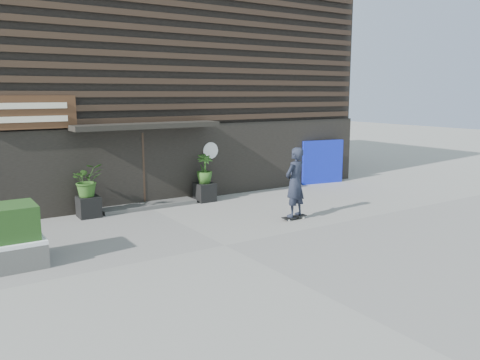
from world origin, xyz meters
TOP-DOWN VIEW (x-y plane):
  - ground at (0.00, 0.00)m, footprint 80.00×80.00m
  - entrance_step at (0.00, 4.60)m, footprint 3.00×0.80m
  - planter_pot_left at (-1.90, 4.40)m, footprint 0.60×0.60m
  - bamboo_left at (-1.90, 4.40)m, footprint 0.86×0.75m
  - planter_pot_right at (1.90, 4.40)m, footprint 0.60×0.60m
  - bamboo_right at (1.90, 4.40)m, footprint 0.54×0.54m
  - blue_tarp at (7.36, 4.70)m, footprint 1.81×0.41m
  - building at (-0.00, 9.96)m, footprint 18.00×11.00m
  - skateboarder at (2.87, 0.95)m, footprint 0.81×0.64m

SIDE VIEW (x-z plane):
  - ground at x=0.00m, z-range 0.00..0.00m
  - entrance_step at x=0.00m, z-range 0.00..0.12m
  - planter_pot_left at x=-1.90m, z-range 0.00..0.60m
  - planter_pot_right at x=1.90m, z-range 0.00..0.60m
  - blue_tarp at x=7.36m, z-range 0.00..1.70m
  - skateboarder at x=2.87m, z-range 0.04..2.09m
  - bamboo_left at x=-1.90m, z-range 0.60..1.56m
  - bamboo_right at x=1.90m, z-range 0.60..1.56m
  - building at x=0.00m, z-range -0.01..7.99m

